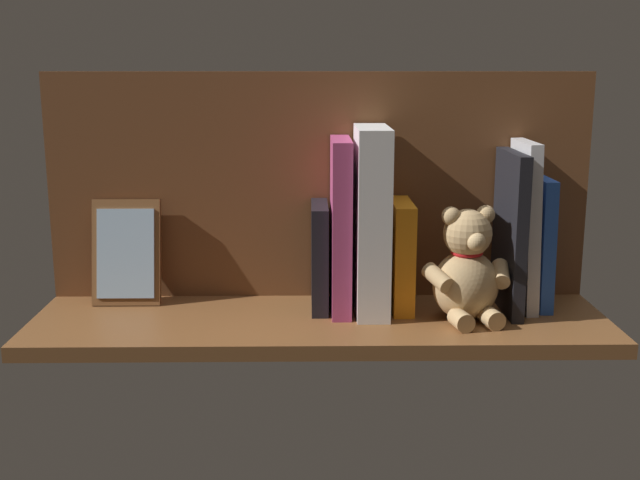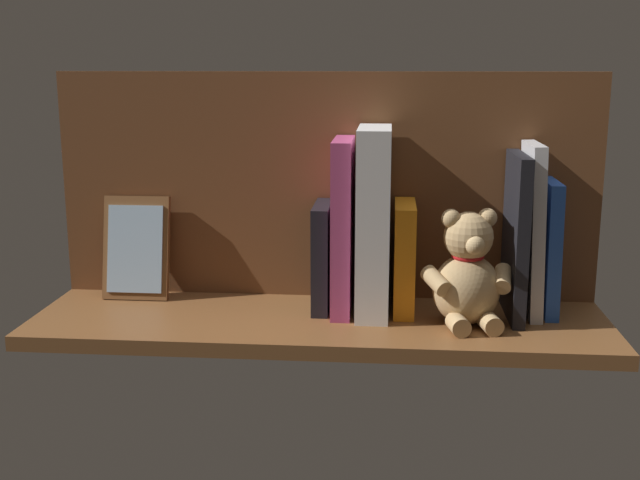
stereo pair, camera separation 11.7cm
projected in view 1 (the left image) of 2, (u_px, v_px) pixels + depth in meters
ground_plane at (320, 322)px, 119.92cm from camera, size 86.00×26.77×2.20cm
shelf_back_panel at (319, 186)px, 126.61cm from camera, size 86.00×1.50×36.00cm
book_0 at (540, 242)px, 122.49cm from camera, size 2.30×10.68×20.28cm
book_1 at (525, 226)px, 121.32cm from camera, size 2.65×11.76×25.87cm
book_2 at (510, 232)px, 120.03cm from camera, size 1.84×14.64×24.41cm
teddy_bear at (467, 270)px, 116.22cm from camera, size 13.59×12.26×17.09cm
book_3 at (401, 255)px, 121.88cm from camera, size 3.10×12.09×16.67cm
dictionary_thick_white at (372, 221)px, 119.33cm from camera, size 4.87×14.41×28.12cm
book_4 at (341, 226)px, 120.03cm from camera, size 2.88×13.45×26.32cm
book_5 at (318, 256)px, 121.95cm from camera, size 2.52×11.65×16.31cm
picture_frame_leaning at (126, 253)px, 124.46cm from camera, size 10.62×4.95×16.53cm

